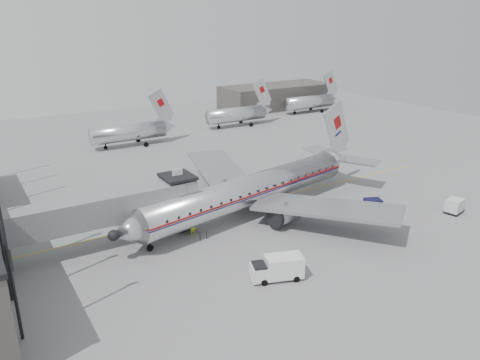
# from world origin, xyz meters

# --- Properties ---
(ground) EXTENTS (160.00, 160.00, 0.00)m
(ground) POSITION_xyz_m (0.00, 0.00, 0.00)
(ground) COLOR slate
(ground) RESTS_ON ground
(hangar) EXTENTS (30.00, 12.00, 6.00)m
(hangar) POSITION_xyz_m (45.00, 60.00, 3.00)
(hangar) COLOR #3A3734
(hangar) RESTS_ON ground
(apron_line) EXTENTS (60.00, 0.15, 0.01)m
(apron_line) POSITION_xyz_m (3.00, 6.00, 0.01)
(apron_line) COLOR gold
(apron_line) RESTS_ON ground
(jet_bridge) EXTENTS (21.00, 6.20, 7.10)m
(jet_bridge) POSITION_xyz_m (-16.66, 3.67, 4.18)
(jet_bridge) COLOR #5D6062
(jet_bridge) RESTS_ON ground
(distant_aircraft_near) EXTENTS (16.39, 3.20, 10.26)m
(distant_aircraft_near) POSITION_xyz_m (-1.79, 42.00, 2.73)
(distant_aircraft_near) COLOR silver
(distant_aircraft_near) RESTS_ON ground
(distant_aircraft_mid) EXTENTS (16.39, 3.20, 10.26)m
(distant_aircraft_mid) POSITION_xyz_m (24.21, 46.00, 2.73)
(distant_aircraft_mid) COLOR silver
(distant_aircraft_mid) RESTS_ON ground
(distant_aircraft_far) EXTENTS (16.39, 3.20, 10.26)m
(distant_aircraft_far) POSITION_xyz_m (48.21, 50.00, 2.73)
(distant_aircraft_far) COLOR silver
(distant_aircraft_far) RESTS_ON ground
(airliner) EXTENTS (38.24, 35.10, 12.21)m
(airliner) POSITION_xyz_m (0.76, 3.15, 3.07)
(airliner) COLOR silver
(airliner) RESTS_ON ground
(service_van) EXTENTS (5.18, 3.36, 2.28)m
(service_van) POSITION_xyz_m (-6.06, -11.15, 1.20)
(service_van) COLOR white
(service_van) RESTS_ON ground
(baggage_cart_navy) EXTENTS (2.58, 2.33, 1.65)m
(baggage_cart_navy) POSITION_xyz_m (13.43, -4.41, 0.88)
(baggage_cart_navy) COLOR black
(baggage_cart_navy) RESTS_ON ground
(baggage_cart_white) EXTENTS (2.60, 2.19, 1.79)m
(baggage_cart_white) POSITION_xyz_m (21.76, -10.00, 0.95)
(baggage_cart_white) COLOR silver
(baggage_cart_white) RESTS_ON ground
(ramp_worker) EXTENTS (0.81, 0.65, 1.96)m
(ramp_worker) POSITION_xyz_m (-8.56, 1.38, 0.98)
(ramp_worker) COLOR #C7EA1B
(ramp_worker) RESTS_ON ground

